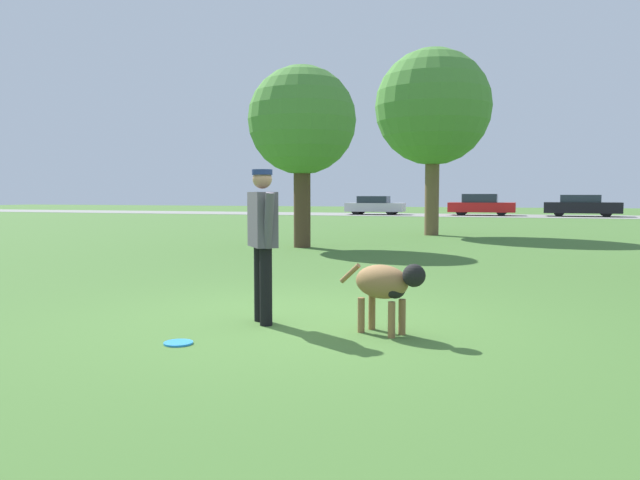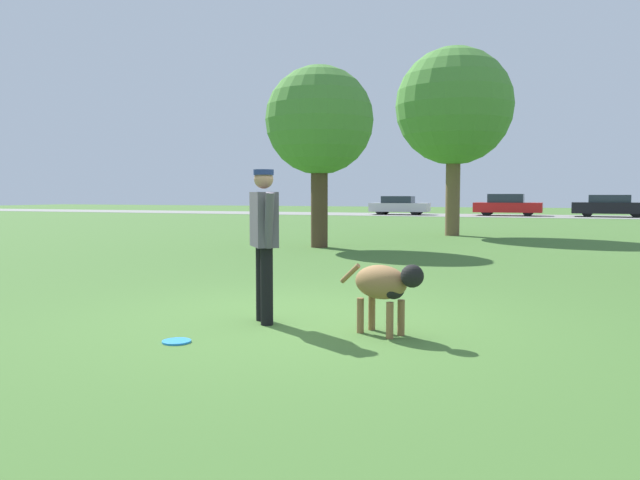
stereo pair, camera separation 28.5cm
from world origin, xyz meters
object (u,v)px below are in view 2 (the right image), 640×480
object	(u,v)px
dog	(385,285)
parked_car_silver	(399,205)
frisbee	(177,341)
parked_car_black	(611,206)
parked_car_red	(507,205)
person	(264,232)
tree_near_left	(319,122)
tree_mid_center	(454,107)

from	to	relation	value
dog	parked_car_silver	xyz separation A→B (m)	(-8.31, 34.64, 0.12)
frisbee	parked_car_black	distance (m)	36.63
parked_car_red	person	bearing A→B (deg)	-89.70
tree_near_left	parked_car_silver	xyz separation A→B (m)	(-4.13, 25.53, -2.58)
frisbee	dog	bearing A→B (deg)	30.03
tree_near_left	tree_mid_center	bearing A→B (deg)	67.10
person	frisbee	xyz separation A→B (m)	(-0.36, -1.09, -0.95)
person	parked_car_black	distance (m)	35.49
dog	tree_mid_center	world-z (taller)	tree_mid_center
person	parked_car_red	bearing A→B (deg)	142.02
person	tree_near_left	distance (m)	9.70
tree_near_left	tree_mid_center	size ratio (longest dim) A/B	0.75
dog	tree_near_left	distance (m)	10.38
tree_mid_center	dog	bearing A→B (deg)	-83.44
frisbee	parked_car_silver	xyz separation A→B (m)	(-6.60, 35.63, 0.60)
parked_car_silver	parked_car_black	world-z (taller)	parked_car_black
frisbee	parked_car_silver	distance (m)	36.24
parked_car_red	frisbee	bearing A→B (deg)	-90.29
dog	parked_car_silver	size ratio (longest dim) A/B	0.25
dog	parked_car_silver	distance (m)	35.63
parked_car_black	parked_car_red	bearing A→B (deg)	-177.56
tree_near_left	parked_car_silver	distance (m)	25.99
frisbee	parked_car_red	world-z (taller)	parked_car_red
parked_car_red	parked_car_black	world-z (taller)	parked_car_red
dog	frisbee	world-z (taller)	dog
person	parked_car_black	bearing A→B (deg)	132.39
frisbee	parked_car_silver	world-z (taller)	parked_car_silver
frisbee	tree_mid_center	bearing A→B (deg)	90.03
frisbee	tree_mid_center	distance (m)	16.46
person	dog	bearing A→B (deg)	47.25
person	tree_mid_center	world-z (taller)	tree_mid_center
frisbee	tree_near_left	world-z (taller)	tree_near_left
parked_car_silver	dog	bearing A→B (deg)	-78.95
frisbee	tree_mid_center	world-z (taller)	tree_mid_center
frisbee	tree_near_left	bearing A→B (deg)	103.75
dog	parked_car_black	xyz separation A→B (m)	(4.46, 35.12, 0.16)
parked_car_black	tree_near_left	bearing A→B (deg)	-105.73
tree_near_left	person	bearing A→B (deg)	-72.53
tree_mid_center	person	bearing A→B (deg)	-88.57
tree_near_left	tree_mid_center	distance (m)	6.40
parked_car_silver	parked_car_black	xyz separation A→B (m)	(12.77, 0.47, 0.04)
tree_mid_center	parked_car_black	distance (m)	21.40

